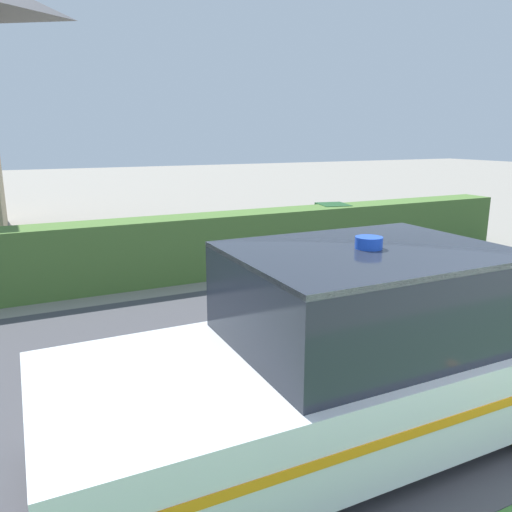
# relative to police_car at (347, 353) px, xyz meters

# --- Properties ---
(road_strip) EXTENTS (28.00, 5.38, 0.01)m
(road_strip) POSITION_rel_police_car_xyz_m (0.90, 1.52, -0.72)
(road_strip) COLOR #424247
(road_strip) RESTS_ON ground
(garden_hedge) EXTENTS (14.78, 0.70, 1.08)m
(garden_hedge) POSITION_rel_police_car_xyz_m (-0.07, 5.06, -0.19)
(garden_hedge) COLOR #4C7233
(garden_hedge) RESTS_ON ground
(police_car) EXTENTS (4.54, 1.78, 1.65)m
(police_car) POSITION_rel_police_car_xyz_m (0.00, 0.00, 0.00)
(police_car) COLOR black
(police_car) RESTS_ON road_strip
(wheelie_bin) EXTENTS (0.68, 0.75, 1.09)m
(wheelie_bin) POSITION_rel_police_car_xyz_m (3.45, 5.24, -0.18)
(wheelie_bin) COLOR #23662D
(wheelie_bin) RESTS_ON ground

